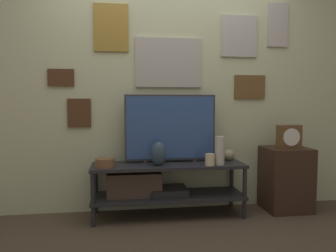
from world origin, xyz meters
TOP-DOWN VIEW (x-y plane):
  - ground_plane at (0.00, 0.00)m, footprint 12.00×12.00m
  - wall_back at (0.00, 0.53)m, footprint 6.40×0.08m
  - media_console at (-0.12, 0.26)m, footprint 1.49×0.44m
  - television at (0.03, 0.35)m, footprint 0.91×0.05m
  - vase_tall_ceramic at (0.48, 0.13)m, footprint 0.09×0.09m
  - vase_urn_stoneware at (-0.11, 0.19)m, footprint 0.15×0.13m
  - vase_round_glass at (0.65, 0.36)m, footprint 0.12×0.12m
  - vase_wide_bowl at (-0.61, 0.17)m, footprint 0.18×0.18m
  - candle_jar at (0.38, 0.11)m, footprint 0.09×0.09m
  - side_table at (1.24, 0.27)m, footprint 0.45×0.41m
  - mantel_clock at (1.24, 0.23)m, footprint 0.24×0.11m

SIDE VIEW (x-z plane):
  - ground_plane at x=0.00m, z-range 0.00..0.00m
  - side_table at x=1.24m, z-range 0.00..0.65m
  - media_console at x=-0.12m, z-range 0.07..0.59m
  - vase_wide_bowl at x=-0.61m, z-range 0.52..0.60m
  - candle_jar at x=0.38m, z-range 0.52..0.63m
  - vase_round_glass at x=0.65m, z-range 0.52..0.64m
  - vase_urn_stoneware at x=-0.11m, z-range 0.52..0.75m
  - vase_tall_ceramic at x=0.48m, z-range 0.52..0.80m
  - mantel_clock at x=1.24m, z-range 0.65..0.89m
  - television at x=0.03m, z-range 0.53..1.21m
  - wall_back at x=0.00m, z-range 0.01..2.71m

